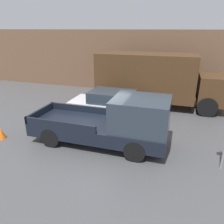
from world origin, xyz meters
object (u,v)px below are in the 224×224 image
(pickup_truck, at_px, (114,123))
(traffic_cone, at_px, (1,133))
(newspaper_box, at_px, (105,84))
(car, at_px, (111,105))
(delivery_truck, at_px, (155,78))

(pickup_truck, bearing_deg, traffic_cone, -168.96)
(newspaper_box, bearing_deg, car, -67.60)
(car, bearing_deg, delivery_truck, 57.12)
(car, height_order, newspaper_box, car)
(pickup_truck, relative_size, delivery_truck, 0.73)
(pickup_truck, bearing_deg, car, 110.82)
(pickup_truck, distance_m, car, 2.95)
(delivery_truck, bearing_deg, pickup_truck, -98.84)
(pickup_truck, relative_size, traffic_cone, 11.55)
(delivery_truck, height_order, traffic_cone, delivery_truck)
(delivery_truck, xyz_separation_m, traffic_cone, (-5.93, -6.74, -1.52))
(pickup_truck, xyz_separation_m, newspaper_box, (-3.35, 8.34, -0.52))
(delivery_truck, distance_m, newspaper_box, 5.13)
(traffic_cone, bearing_deg, delivery_truck, 48.63)
(pickup_truck, xyz_separation_m, delivery_truck, (0.89, 5.75, 0.76))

